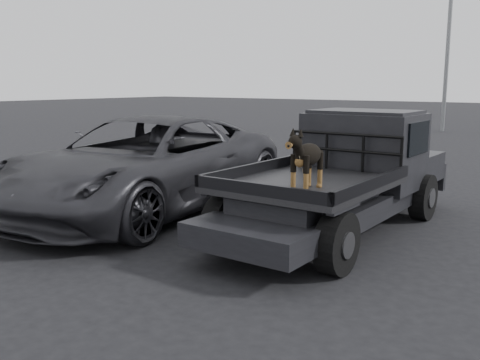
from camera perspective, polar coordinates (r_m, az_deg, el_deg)
The scene contains 6 objects.
ground at distance 6.36m, azimuth 6.33°, elevation -10.31°, with size 120.00×120.00×0.00m, color black.
flatbed_ute at distance 8.22m, azimuth 10.30°, elevation -2.30°, with size 2.00×5.40×0.92m, color black, non-canonical shape.
ute_cab at distance 8.93m, azimuth 13.16°, elevation 4.45°, with size 1.72×1.30×0.88m, color black, non-canonical shape.
headache_rack at distance 8.27m, azimuth 11.07°, elevation 2.92°, with size 1.80×0.08×0.55m, color black, non-canonical shape.
dog at distance 6.72m, azimuth 7.17°, elevation 2.17°, with size 0.32×0.60×0.74m, color black, non-canonical shape.
parked_suv at distance 9.50m, azimuth -10.12°, elevation 1.65°, with size 2.74×5.95×1.65m, color #2B2B30.
Camera 1 is at (2.92, -5.18, 2.24)m, focal length 40.00 mm.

